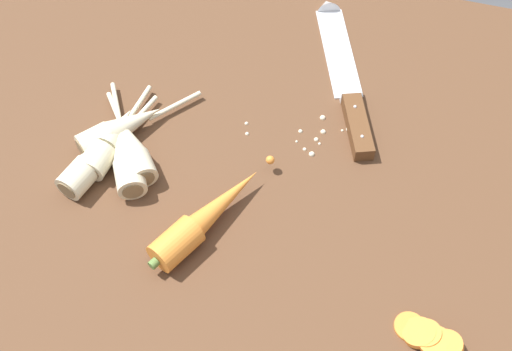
# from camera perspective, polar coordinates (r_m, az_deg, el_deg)

# --- Properties ---
(ground_plane) EXTENTS (1.20, 0.90, 0.04)m
(ground_plane) POSITION_cam_1_polar(r_m,az_deg,el_deg) (0.90, 0.36, -0.30)
(ground_plane) COLOR brown
(chefs_knife) EXTENTS (0.16, 0.33, 0.04)m
(chefs_knife) POSITION_cam_1_polar(r_m,az_deg,el_deg) (1.02, 7.79, 9.52)
(chefs_knife) COLOR silver
(chefs_knife) RESTS_ON ground_plane
(whole_carrot) EXTENTS (0.12, 0.21, 0.04)m
(whole_carrot) POSITION_cam_1_polar(r_m,az_deg,el_deg) (0.82, -4.57, -3.80)
(whole_carrot) COLOR orange
(whole_carrot) RESTS_ON ground_plane
(parsnip_front) EXTENTS (0.13, 0.15, 0.04)m
(parsnip_front) POSITION_cam_1_polar(r_m,az_deg,el_deg) (0.90, -11.08, 2.42)
(parsnip_front) COLOR beige
(parsnip_front) RESTS_ON ground_plane
(parsnip_mid_left) EXTENTS (0.13, 0.19, 0.04)m
(parsnip_mid_left) POSITION_cam_1_polar(r_m,az_deg,el_deg) (0.90, -11.62, 2.07)
(parsnip_mid_left) COLOR beige
(parsnip_mid_left) RESTS_ON ground_plane
(parsnip_mid_right) EXTENTS (0.07, 0.20, 0.04)m
(parsnip_mid_right) POSITION_cam_1_polar(r_m,az_deg,el_deg) (0.90, -14.01, 1.66)
(parsnip_mid_right) COLOR beige
(parsnip_mid_right) RESTS_ON ground_plane
(parsnip_back) EXTENTS (0.14, 0.17, 0.04)m
(parsnip_back) POSITION_cam_1_polar(r_m,az_deg,el_deg) (0.93, -11.98, 4.13)
(parsnip_back) COLOR beige
(parsnip_back) RESTS_ON ground_plane
(parsnip_outer) EXTENTS (0.05, 0.18, 0.04)m
(parsnip_outer) POSITION_cam_1_polar(r_m,az_deg,el_deg) (0.92, -12.94, 3.01)
(parsnip_outer) COLOR beige
(parsnip_outer) RESTS_ON ground_plane
(carrot_slice_stack) EXTENTS (0.08, 0.06, 0.03)m
(carrot_slice_stack) POSITION_cam_1_polar(r_m,az_deg,el_deg) (0.79, 15.11, -13.73)
(carrot_slice_stack) COLOR orange
(carrot_slice_stack) RESTS_ON ground_plane
(mince_crumbs) EXTENTS (0.15, 0.08, 0.01)m
(mince_crumbs) POSITION_cam_1_polar(r_m,az_deg,el_deg) (0.93, 5.25, 3.85)
(mince_crumbs) COLOR beige
(mince_crumbs) RESTS_ON ground_plane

